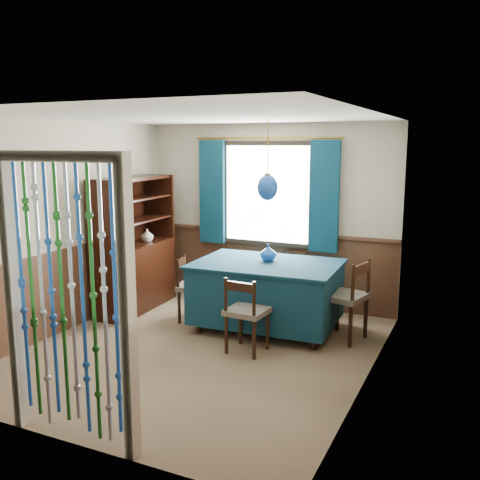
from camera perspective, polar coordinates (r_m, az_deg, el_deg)
The scene contains 22 objects.
floor at distance 5.97m, azimuth -4.40°, elevation -11.70°, with size 4.00×4.00×0.00m, color brown.
ceiling at distance 5.54m, azimuth -4.76°, elevation 13.04°, with size 4.00×4.00×0.00m, color silver.
wall_back at distance 7.41m, azimuth 3.05°, elevation 2.65°, with size 3.60×3.60×0.00m, color #BBB299.
wall_front at distance 4.04m, azimuth -18.66°, elevation -4.28°, with size 3.60×3.60×0.00m, color #BBB299.
wall_left at distance 6.68m, azimuth -18.15°, elevation 1.32°, with size 4.00×4.00×0.00m, color #BBB299.
wall_right at distance 5.00m, azimuth 13.71°, elevation -1.31°, with size 4.00×4.00×0.00m, color #BBB299.
wainscot_back at distance 7.53m, azimuth 2.95°, elevation -3.03°, with size 3.60×3.60×0.00m, color #4C2D1C.
wainscot_front at distance 4.29m, azimuth -17.93°, elevation -13.98°, with size 3.60×3.60×0.00m, color #4C2D1C.
wainscot_left at distance 6.82m, azimuth -17.71°, elevation -4.92°, with size 4.00×4.00×0.00m, color #4C2D1C.
wainscot_right at distance 5.20m, azimuth 13.19°, elevation -9.41°, with size 4.00×4.00×0.00m, color #4C2D1C.
window at distance 7.33m, azimuth 2.92°, elevation 4.93°, with size 1.32×0.12×1.42m, color black.
doorway at distance 4.13m, azimuth -17.92°, elevation -6.79°, with size 1.16×0.12×2.18m, color silver, non-canonical shape.
dining_table at distance 6.48m, azimuth 2.86°, elevation -5.48°, with size 1.77×1.26×0.83m.
chair_near at distance 5.76m, azimuth 0.63°, elevation -7.73°, with size 0.44×0.42×0.84m.
chair_far at distance 7.18m, azimuth 5.36°, elevation -4.24°, with size 0.46×0.45×0.82m.
chair_left at distance 6.84m, azimuth -5.17°, elevation -4.96°, with size 0.48×0.50×0.82m.
chair_right at distance 6.24m, azimuth 11.34°, elevation -6.03°, with size 0.54×0.56×0.94m.
sideboard at distance 7.38m, azimuth -11.20°, elevation -2.54°, with size 0.54×1.39×1.79m.
pendant_lamp at distance 6.26m, azimuth 2.96°, elevation 5.64°, with size 0.24×0.24×0.93m.
vase_table at distance 6.47m, azimuth 3.03°, elevation -1.43°, with size 0.18×0.18×0.19m, color #154191.
bowl_shelf at distance 6.95m, azimuth -12.69°, elevation 1.96°, with size 0.23×0.23×0.06m, color beige.
vase_sideboard at distance 7.46m, azimuth -9.88°, elevation 0.59°, with size 0.19×0.19×0.20m, color beige.
Camera 1 is at (2.73, -4.82, 2.22)m, focal length 40.00 mm.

